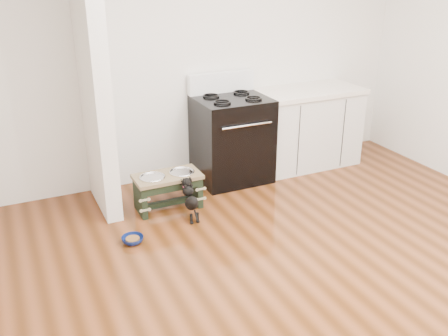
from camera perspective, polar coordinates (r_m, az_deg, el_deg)
ground at (r=3.89m, az=11.78°, el=-13.53°), size 5.00×5.00×0.00m
room_shell at (r=3.22m, az=14.10°, el=10.42°), size 5.00×5.00×5.00m
partition_wall at (r=4.71m, az=-14.79°, el=10.75°), size 0.15×0.80×2.70m
oven_range at (r=5.43m, az=0.89°, el=3.48°), size 0.76×0.69×1.14m
cabinet_run at (r=5.92m, az=9.39°, el=4.59°), size 1.24×0.64×0.91m
dog_feeder at (r=4.87m, az=-6.43°, el=-1.90°), size 0.64×0.34×0.37m
puppy at (r=4.67m, az=-3.89°, el=-3.44°), size 0.11×0.33×0.39m
floor_bowl at (r=4.43m, az=-10.40°, el=-8.07°), size 0.21×0.21×0.06m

